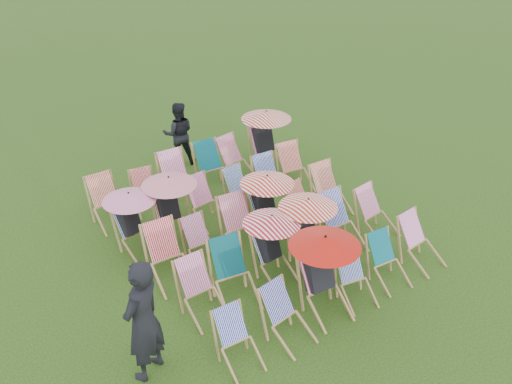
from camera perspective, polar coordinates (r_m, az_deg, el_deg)
ground at (r=11.07m, az=0.22°, el=-5.01°), size 100.00×100.00×0.00m
deckchair_0 at (r=8.47m, az=-1.77°, el=-14.69°), size 0.60×0.79×0.82m
deckchair_1 at (r=8.80m, az=3.22°, el=-12.33°), size 0.67×0.87×0.88m
deckchair_2 at (r=9.18m, az=6.88°, el=-8.15°), size 1.15×1.21×1.36m
deckchair_3 at (r=9.64m, az=9.98°, el=-8.64°), size 0.68×0.84×0.82m
deckchair_4 at (r=10.14m, az=13.14°, el=-6.75°), size 0.64×0.83×0.85m
deckchair_5 at (r=10.71m, az=16.24°, el=-4.82°), size 0.65×0.87×0.91m
deckchair_6 at (r=9.24m, az=-5.45°, el=-9.82°), size 0.62×0.86×0.92m
deckchair_7 at (r=9.46m, az=-2.18°, el=-8.25°), size 0.82×1.03×1.00m
deckchair_8 at (r=9.88m, az=1.73°, el=-5.43°), size 1.01×1.06×1.19m
deckchair_9 at (r=10.25m, az=5.18°, el=-3.87°), size 1.06×1.13×1.26m
deckchair_10 at (r=10.81m, az=8.63°, el=-3.10°), size 0.70×0.96×1.02m
deckchair_11 at (r=11.33m, az=12.02°, el=-2.09°), size 0.68×0.90×0.92m
deckchair_12 at (r=9.97m, az=-8.73°, el=-6.37°), size 0.74×0.98×1.01m
deckchair_13 at (r=10.37m, az=-5.43°, el=-5.09°), size 0.55×0.77×0.83m
deckchair_14 at (r=10.60m, az=-1.42°, el=-3.51°), size 0.78×1.00×1.01m
deckchair_15 at (r=10.96m, az=1.22°, el=-1.33°), size 1.05×1.09×1.24m
deckchair_16 at (r=11.46m, az=5.03°, el=-1.35°), size 0.68×0.85×0.82m
deckchair_17 at (r=11.91m, az=7.50°, el=0.21°), size 0.69×0.92×0.96m
deckchair_18 at (r=10.78m, az=-12.23°, el=-2.90°), size 0.99×1.06×1.17m
deckchair_19 at (r=11.01m, az=-8.54°, el=-1.49°), size 1.05×1.12×1.25m
deckchair_20 at (r=11.49m, az=-5.03°, el=-0.97°), size 0.66×0.88×0.92m
deckchair_21 at (r=11.94m, az=-1.43°, el=0.21°), size 0.61×0.81×0.84m
deckchair_22 at (r=12.24m, az=1.55°, el=1.25°), size 0.68×0.90×0.92m
deckchair_23 at (r=12.71m, az=3.96°, el=2.41°), size 0.75×0.96×0.95m
deckchair_24 at (r=11.77m, az=-14.56°, el=-0.99°), size 0.65×0.90×0.96m
deckchair_25 at (r=12.10m, az=-10.94°, el=-0.01°), size 0.67×0.84×0.82m
deckchair_26 at (r=12.28m, az=-7.74°, el=1.31°), size 0.74×0.99×1.02m
deckchair_27 at (r=12.67m, az=-4.29°, el=2.45°), size 0.75×0.98×1.00m
deckchair_28 at (r=13.00m, az=-1.91°, el=3.20°), size 0.77×0.98×0.97m
deckchair_29 at (r=13.42m, az=1.04°, el=5.28°), size 1.17×1.25×1.39m
person_left at (r=8.09m, az=-11.23°, el=-12.51°), size 0.84×0.74×1.94m
person_rear at (r=13.74m, az=-7.75°, el=5.81°), size 0.94×0.86×1.55m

